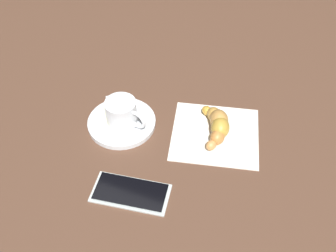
{
  "coord_description": "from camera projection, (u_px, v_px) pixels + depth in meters",
  "views": [
    {
      "loc": [
        0.2,
        -0.52,
        0.63
      ],
      "look_at": [
        -0.01,
        0.01,
        0.01
      ],
      "focal_mm": 42.0,
      "sensor_mm": 36.0,
      "label": 1
    }
  ],
  "objects": [
    {
      "name": "croissant",
      "position": [
        218.0,
        125.0,
        0.83
      ],
      "size": [
        0.08,
        0.12,
        0.04
      ],
      "color": "#BC8346",
      "rests_on": "napkin"
    },
    {
      "name": "teaspoon",
      "position": [
        116.0,
        119.0,
        0.85
      ],
      "size": [
        0.09,
        0.1,
        0.01
      ],
      "color": "silver",
      "rests_on": "saucer"
    },
    {
      "name": "saucer",
      "position": [
        122.0,
        123.0,
        0.86
      ],
      "size": [
        0.15,
        0.15,
        0.01
      ],
      "primitive_type": "cylinder",
      "color": "silver",
      "rests_on": "ground"
    },
    {
      "name": "sugar_packet",
      "position": [
        106.0,
        119.0,
        0.85
      ],
      "size": [
        0.04,
        0.07,
        0.01
      ],
      "primitive_type": "cube",
      "rotation": [
        0.0,
        0.0,
        11.42
      ],
      "color": "beige",
      "rests_on": "saucer"
    },
    {
      "name": "napkin",
      "position": [
        215.0,
        134.0,
        0.84
      ],
      "size": [
        0.22,
        0.21,
        0.0
      ],
      "primitive_type": "cube",
      "rotation": [
        0.0,
        0.0,
        0.24
      ],
      "color": "silver",
      "rests_on": "ground"
    },
    {
      "name": "ground_plane",
      "position": [
        170.0,
        133.0,
        0.84
      ],
      "size": [
        1.8,
        1.8,
        0.0
      ],
      "primitive_type": "plane",
      "color": "#4D3223"
    },
    {
      "name": "cell_phone",
      "position": [
        131.0,
        193.0,
        0.73
      ],
      "size": [
        0.15,
        0.09,
        0.01
      ],
      "color": "#B4BEBB",
      "rests_on": "ground"
    },
    {
      "name": "espresso_cup",
      "position": [
        122.0,
        113.0,
        0.83
      ],
      "size": [
        0.1,
        0.07,
        0.06
      ],
      "color": "silver",
      "rests_on": "saucer"
    }
  ]
}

